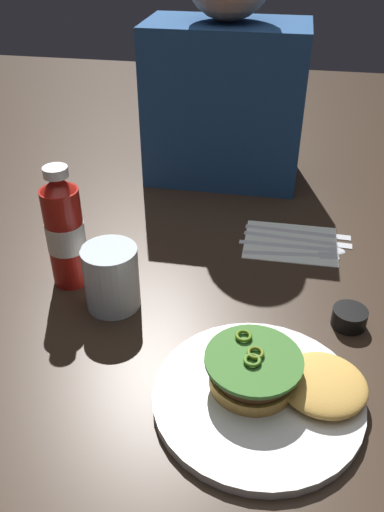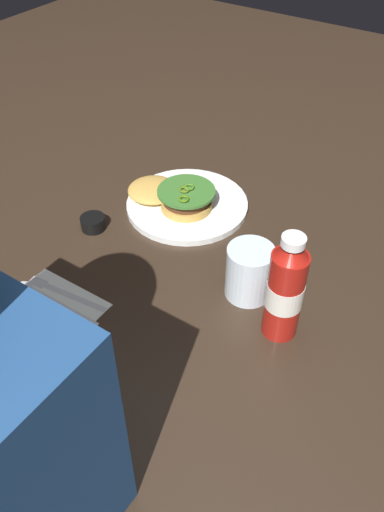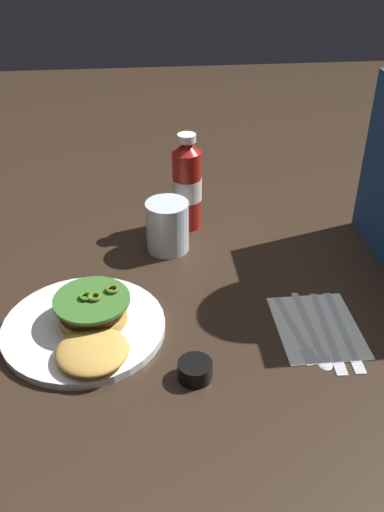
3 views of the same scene
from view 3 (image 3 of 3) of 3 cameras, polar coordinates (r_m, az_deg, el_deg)
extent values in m
plane|color=#302318|center=(1.09, -2.10, -1.89)|extent=(3.00, 3.00, 0.00)
cylinder|color=white|center=(0.97, -10.88, -7.11)|extent=(0.27, 0.27, 0.01)
cylinder|color=gold|center=(0.97, -9.94, -5.98)|extent=(0.11, 0.11, 0.02)
cylinder|color=#512D19|center=(0.96, -10.04, -5.19)|extent=(0.10, 0.10, 0.02)
cylinder|color=red|center=(0.95, -10.10, -4.67)|extent=(0.10, 0.10, 0.01)
cylinder|color=#386D2A|center=(0.95, -10.14, -4.39)|extent=(0.13, 0.13, 0.01)
torus|color=#496F12|center=(0.96, -8.10, -3.34)|extent=(0.02, 0.02, 0.01)
torus|color=#46781F|center=(0.95, -10.69, -4.02)|extent=(0.02, 0.02, 0.01)
torus|color=#526A15|center=(0.94, -9.88, -4.09)|extent=(0.02, 0.02, 0.01)
ellipsoid|color=gold|center=(0.90, -10.05, -9.45)|extent=(0.11, 0.11, 0.03)
cylinder|color=#A51911|center=(1.21, -0.51, 6.68)|extent=(0.06, 0.06, 0.17)
cone|color=#A51911|center=(1.17, -0.54, 10.99)|extent=(0.06, 0.06, 0.02)
cylinder|color=white|center=(1.16, -0.54, 11.87)|extent=(0.04, 0.04, 0.02)
cylinder|color=white|center=(1.21, -0.51, 6.83)|extent=(0.06, 0.06, 0.05)
cylinder|color=silver|center=(1.14, -2.45, 3.03)|extent=(0.09, 0.09, 0.11)
cylinder|color=black|center=(0.87, 0.31, -11.47)|extent=(0.05, 0.05, 0.03)
cube|color=white|center=(0.99, 12.56, -6.99)|extent=(0.18, 0.14, 0.00)
cube|color=silver|center=(0.98, 10.27, -7.07)|extent=(0.17, 0.03, 0.00)
cube|color=silver|center=(0.93, 11.84, -9.83)|extent=(0.04, 0.03, 0.00)
cube|color=silver|center=(0.98, 11.81, -6.92)|extent=(0.19, 0.01, 0.00)
ellipsoid|color=silver|center=(0.93, 13.26, -10.15)|extent=(0.04, 0.03, 0.00)
cube|color=silver|center=(0.99, 13.34, -6.77)|extent=(0.18, 0.02, 0.00)
cube|color=silver|center=(0.94, 14.43, -9.74)|extent=(0.08, 0.02, 0.00)
cube|color=silver|center=(1.00, 14.84, -6.62)|extent=(0.18, 0.02, 0.00)
cube|color=silver|center=(0.95, 16.09, -9.52)|extent=(0.08, 0.02, 0.00)
camera|label=1|loc=(0.94, -46.46, 18.66)|focal=36.68mm
camera|label=2|loc=(1.45, 26.80, 33.75)|focal=36.48mm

